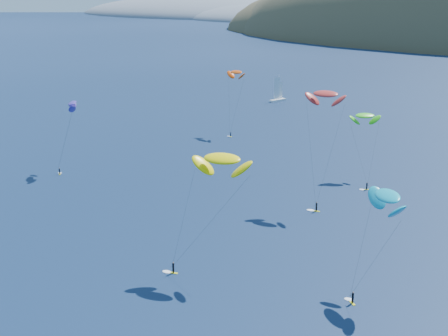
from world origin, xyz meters
TOP-DOWN VIEW (x-y plane):
  - headland at (-445.26, 750.08)m, footprint 460.00×250.00m
  - sailboat at (-61.08, 202.97)m, footprint 10.00×8.81m
  - kitesurfer_1 at (-47.57, 144.13)m, footprint 8.31×9.92m
  - kitesurfer_2 at (3.90, 51.81)m, footprint 12.37×11.08m
  - kitesurfer_3 at (6.52, 119.61)m, footprint 10.56×15.97m
  - kitesurfer_5 at (31.82, 58.16)m, footprint 10.21×12.90m
  - kitesurfer_9 at (5.58, 93.90)m, footprint 9.34×9.60m
  - kitesurfer_10 at (-63.91, 83.53)m, footprint 7.56×11.29m

SIDE VIEW (x-z plane):
  - headland at x=-445.26m, z-range -33.36..26.64m
  - sailboat at x=-61.08m, z-range -5.01..6.95m
  - kitesurfer_3 at x=6.52m, z-range 7.03..25.60m
  - kitesurfer_5 at x=31.82m, z-range 7.10..26.85m
  - kitesurfer_10 at x=-63.91m, z-range 8.17..28.75m
  - kitesurfer_2 at x=3.90m, z-range 8.86..32.48m
  - kitesurfer_1 at x=-47.57m, z-range 9.32..32.31m
  - kitesurfer_9 at x=5.58m, z-range 11.67..40.17m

